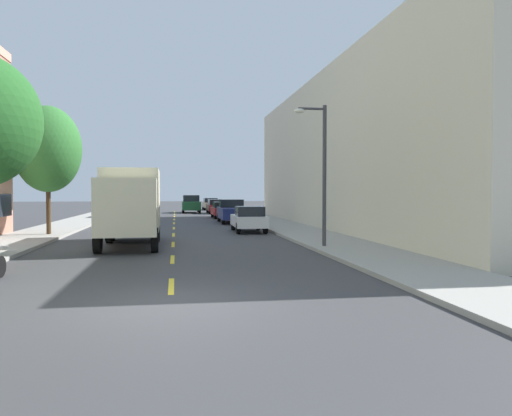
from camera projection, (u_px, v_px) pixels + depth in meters
The scene contains 17 objects.
ground_plane at pixel (174, 221), 40.26m from camera, with size 160.00×160.00×0.00m, color #38383A.
sidewalk_left at pixel (76, 222), 37.17m from camera, with size 3.20×120.00×0.14m, color #99968E.
sidewalk_right at pixel (266, 221), 39.40m from camera, with size 3.20×120.00×0.14m, color #99968E.
lane_centerline_dashes at pixel (174, 225), 34.83m from camera, with size 0.14×47.20×0.01m.
apartment_block_opposite at pixel (390, 154), 32.38m from camera, with size 10.00×36.00×9.53m, color beige.
street_tree_second at pixel (48, 149), 26.15m from camera, with size 3.40×3.40×6.64m.
street_lamp at pixel (320, 163), 20.50m from camera, with size 1.35×0.28×5.70m.
delivery_box_truck at pixel (131, 202), 22.15m from camera, with size 2.53×7.25×3.33m.
parked_sedan_red at pixel (223, 210), 44.30m from camera, with size 1.85×4.52×1.43m.
parked_wagon_champagne at pixel (210, 204), 63.95m from camera, with size 1.87×4.72×1.50m.
parked_pickup_navy at pixel (233, 212), 38.02m from camera, with size 2.00×5.30×1.73m.
parked_suv_orange at pixel (123, 207), 44.15m from camera, with size 1.98×4.81×1.93m.
parked_wagon_burgundy at pixel (216, 206), 53.79m from camera, with size 1.85×4.71×1.50m.
parked_hatchback_white at pixel (249, 219), 29.25m from camera, with size 1.78×4.02×1.50m.
parked_suv_black at pixel (130, 205), 51.78m from camera, with size 2.02×4.83×1.93m.
parked_pickup_charcoal at pixel (138, 204), 59.73m from camera, with size 2.15×5.35×1.73m.
moving_forest_sedan at pixel (191, 204), 55.53m from camera, with size 1.95×4.80×1.93m.
Camera 1 is at (0.12, -10.73, 2.37)m, focal length 35.54 mm.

